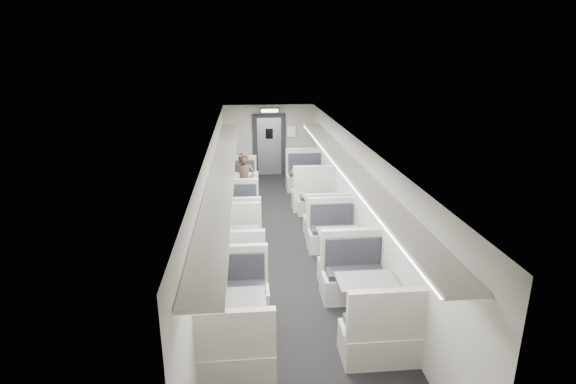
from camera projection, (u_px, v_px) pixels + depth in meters
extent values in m
cube|color=black|center=(285.00, 249.00, 9.95)|extent=(3.00, 12.00, 0.12)
cube|color=silver|center=(285.00, 136.00, 9.18)|extent=(3.00, 12.00, 0.12)
cube|color=#B2AFA6|center=(269.00, 140.00, 15.31)|extent=(3.00, 0.12, 2.40)
cube|color=#B2AFA6|center=(211.00, 197.00, 9.42)|extent=(0.12, 12.00, 2.40)
cube|color=#B2AFA6|center=(356.00, 193.00, 9.71)|extent=(0.12, 12.00, 2.40)
cube|color=#A7A59D|center=(240.00, 202.00, 12.16)|extent=(1.01, 0.56, 0.43)
cube|color=#21232C|center=(240.00, 192.00, 12.10)|extent=(0.90, 0.45, 0.10)
cube|color=#A7A59D|center=(239.00, 185.00, 11.80)|extent=(1.01, 0.11, 0.67)
cube|color=#A7A59D|center=(240.00, 186.00, 13.57)|extent=(1.01, 0.56, 0.43)
cube|color=#21232C|center=(240.00, 178.00, 13.46)|extent=(0.90, 0.45, 0.10)
cube|color=#A7A59D|center=(240.00, 167.00, 13.59)|extent=(1.01, 0.11, 0.67)
cylinder|color=#B4B4B6|center=(240.00, 190.00, 12.83)|extent=(0.10, 0.10, 0.66)
cylinder|color=#B4B4B6|center=(240.00, 200.00, 12.92)|extent=(0.34, 0.34, 0.03)
cube|color=slate|center=(239.00, 177.00, 12.72)|extent=(0.84, 0.57, 0.04)
cube|color=#A7A59D|center=(239.00, 236.00, 9.93)|extent=(0.98, 0.54, 0.41)
cube|color=#21232C|center=(239.00, 225.00, 9.88)|extent=(0.87, 0.43, 0.09)
cube|color=#A7A59D|center=(238.00, 217.00, 9.58)|extent=(0.98, 0.11, 0.64)
cube|color=#A7A59D|center=(240.00, 214.00, 11.30)|extent=(0.98, 0.54, 0.41)
cube|color=#21232C|center=(239.00, 205.00, 11.19)|extent=(0.87, 0.43, 0.09)
cube|color=#A7A59D|center=(239.00, 191.00, 11.32)|extent=(0.98, 0.11, 0.64)
cylinder|color=#B4B4B6|center=(239.00, 220.00, 10.58)|extent=(0.09, 0.09, 0.64)
cylinder|color=#B4B4B6|center=(240.00, 232.00, 10.67)|extent=(0.33, 0.33, 0.03)
cube|color=slate|center=(239.00, 206.00, 10.47)|extent=(0.81, 0.55, 0.04)
cube|color=#A7A59D|center=(239.00, 270.00, 8.41)|extent=(1.00, 0.56, 0.42)
cube|color=#21232C|center=(238.00, 257.00, 8.36)|extent=(0.89, 0.44, 0.09)
cube|color=#A7A59D|center=(237.00, 248.00, 8.06)|extent=(1.00, 0.11, 0.66)
cube|color=#A7A59D|center=(239.00, 238.00, 9.81)|extent=(1.00, 0.56, 0.42)
cube|color=#21232C|center=(239.00, 228.00, 9.70)|extent=(0.89, 0.44, 0.09)
cube|color=#A7A59D|center=(238.00, 212.00, 9.84)|extent=(1.00, 0.11, 0.66)
cylinder|color=#B4B4B6|center=(239.00, 248.00, 9.08)|extent=(0.09, 0.09, 0.65)
cylinder|color=#B4B4B6|center=(239.00, 262.00, 9.17)|extent=(0.34, 0.34, 0.03)
cube|color=slate|center=(238.00, 231.00, 8.97)|extent=(0.83, 0.57, 0.04)
cube|color=#A7A59D|center=(237.00, 360.00, 5.96)|extent=(1.02, 0.57, 0.43)
cube|color=#21232C|center=(236.00, 342.00, 5.91)|extent=(0.91, 0.45, 0.10)
cube|color=#A7A59D|center=(235.00, 334.00, 5.60)|extent=(1.02, 0.12, 0.68)
cube|color=#A7A59D|center=(238.00, 300.00, 7.39)|extent=(1.02, 0.57, 0.43)
cube|color=#21232C|center=(237.00, 287.00, 7.29)|extent=(0.91, 0.45, 0.10)
cube|color=#A7A59D|center=(237.00, 264.00, 7.42)|extent=(1.02, 0.12, 0.68)
cylinder|color=#B4B4B6|center=(237.00, 320.00, 6.64)|extent=(0.10, 0.10, 0.67)
cylinder|color=#B4B4B6|center=(238.00, 339.00, 6.74)|extent=(0.35, 0.35, 0.03)
cube|color=slate|center=(236.00, 298.00, 6.53)|extent=(0.85, 0.58, 0.04)
cube|color=#A7A59D|center=(314.00, 200.00, 12.22)|extent=(1.16, 0.65, 0.49)
cube|color=#21232C|center=(314.00, 189.00, 12.16)|extent=(1.03, 0.51, 0.11)
cube|color=#A7A59D|center=(315.00, 180.00, 11.81)|extent=(1.16, 0.13, 0.77)
cube|color=#A7A59D|center=(305.00, 182.00, 13.84)|extent=(1.16, 0.65, 0.49)
cube|color=#21232C|center=(306.00, 173.00, 13.72)|extent=(1.03, 0.51, 0.11)
cube|color=#A7A59D|center=(304.00, 160.00, 13.87)|extent=(1.16, 0.13, 0.77)
cylinder|color=#B4B4B6|center=(309.00, 186.00, 12.99)|extent=(0.11, 0.11, 0.76)
cylinder|color=#B4B4B6|center=(309.00, 198.00, 13.10)|extent=(0.39, 0.39, 0.03)
cube|color=slate|center=(309.00, 172.00, 12.86)|extent=(0.96, 0.66, 0.04)
cube|color=#A7A59D|center=(325.00, 226.00, 10.53)|extent=(0.98, 0.54, 0.41)
cube|color=#21232C|center=(325.00, 215.00, 10.48)|extent=(0.87, 0.43, 0.09)
cube|color=#A7A59D|center=(327.00, 207.00, 10.18)|extent=(0.98, 0.11, 0.64)
cube|color=#A7A59D|center=(316.00, 205.00, 11.89)|extent=(0.98, 0.54, 0.41)
cube|color=#21232C|center=(316.00, 197.00, 11.79)|extent=(0.87, 0.43, 0.09)
cube|color=#A7A59D|center=(315.00, 184.00, 11.92)|extent=(0.98, 0.11, 0.64)
cylinder|color=#B4B4B6|center=(320.00, 211.00, 11.18)|extent=(0.09, 0.09, 0.63)
cylinder|color=#B4B4B6|center=(320.00, 222.00, 11.27)|extent=(0.33, 0.33, 0.03)
cube|color=slate|center=(320.00, 197.00, 11.07)|extent=(0.81, 0.55, 0.04)
cube|color=#A7A59D|center=(347.00, 273.00, 8.30)|extent=(1.03, 0.57, 0.44)
cube|color=#21232C|center=(347.00, 259.00, 8.25)|extent=(0.91, 0.46, 0.10)
cube|color=#A7A59D|center=(351.00, 250.00, 7.93)|extent=(1.03, 0.12, 0.68)
cube|color=#A7A59D|center=(332.00, 240.00, 9.74)|extent=(1.03, 0.57, 0.44)
cube|color=#21232C|center=(332.00, 229.00, 9.63)|extent=(0.91, 0.46, 0.10)
cube|color=#A7A59D|center=(331.00, 212.00, 9.76)|extent=(1.03, 0.12, 0.68)
cylinder|color=#B4B4B6|center=(339.00, 249.00, 8.98)|extent=(0.10, 0.10, 0.67)
cylinder|color=#B4B4B6|center=(338.00, 264.00, 9.08)|extent=(0.35, 0.35, 0.03)
cube|color=slate|center=(340.00, 232.00, 8.87)|extent=(0.85, 0.58, 0.04)
cube|color=#A7A59D|center=(380.00, 343.00, 6.29)|extent=(1.10, 0.61, 0.47)
cube|color=#21232C|center=(381.00, 324.00, 6.24)|extent=(0.98, 0.49, 0.10)
cube|color=#A7A59D|center=(388.00, 315.00, 5.90)|extent=(1.10, 0.12, 0.73)
cube|color=#A7A59D|center=(353.00, 285.00, 7.83)|extent=(1.10, 0.61, 0.47)
cube|color=#21232C|center=(354.00, 271.00, 7.71)|extent=(0.98, 0.49, 0.10)
cube|color=#A7A59D|center=(352.00, 248.00, 7.86)|extent=(1.10, 0.12, 0.73)
cylinder|color=#B4B4B6|center=(366.00, 304.00, 7.02)|extent=(0.10, 0.10, 0.72)
cylinder|color=#B4B4B6|center=(364.00, 323.00, 7.13)|extent=(0.37, 0.37, 0.03)
cube|color=slate|center=(367.00, 281.00, 6.90)|extent=(0.91, 0.62, 0.04)
imported|color=black|center=(245.00, 183.00, 11.78)|extent=(0.60, 0.41, 1.61)
cube|color=black|center=(221.00, 154.00, 12.61)|extent=(0.02, 1.18, 0.84)
cube|color=black|center=(217.00, 175.00, 10.52)|extent=(0.02, 1.18, 0.84)
cube|color=black|center=(211.00, 206.00, 8.44)|extent=(0.02, 1.18, 0.84)
cube|color=black|center=(200.00, 257.00, 6.35)|extent=(0.02, 1.18, 0.84)
cube|color=#A7A59D|center=(223.00, 167.00, 8.95)|extent=(0.46, 10.40, 0.05)
cube|color=white|center=(233.00, 169.00, 8.98)|extent=(0.05, 10.20, 0.04)
cube|color=#A7A59D|center=(347.00, 164.00, 9.18)|extent=(0.46, 10.40, 0.05)
cube|color=white|center=(338.00, 167.00, 9.17)|extent=(0.05, 10.20, 0.04)
cube|color=black|center=(269.00, 145.00, 15.24)|extent=(1.10, 0.10, 2.10)
cube|color=#B4B4B6|center=(269.00, 147.00, 15.23)|extent=(0.80, 0.05, 1.95)
cube|color=black|center=(269.00, 134.00, 15.06)|extent=(0.25, 0.02, 0.35)
cube|color=black|center=(270.00, 110.00, 14.40)|extent=(0.62, 0.10, 0.16)
cube|color=silver|center=(270.00, 111.00, 14.35)|extent=(0.54, 0.02, 0.10)
cube|color=white|center=(291.00, 132.00, 15.16)|extent=(0.32, 0.02, 0.40)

